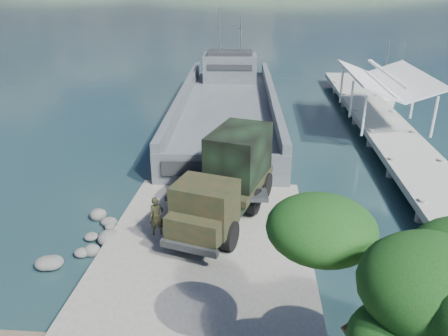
# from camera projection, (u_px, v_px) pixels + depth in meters

# --- Properties ---
(ground) EXTENTS (1400.00, 1400.00, 0.00)m
(ground) POSITION_uv_depth(u_px,v_px,m) (206.00, 254.00, 21.30)
(ground) COLOR #1A343F
(ground) RESTS_ON ground
(boat_ramp) EXTENTS (10.00, 18.00, 0.50)m
(boat_ramp) POSITION_uv_depth(u_px,v_px,m) (204.00, 262.00, 20.29)
(boat_ramp) COLOR slate
(boat_ramp) RESTS_ON ground
(shoreline_rocks) EXTENTS (3.20, 5.60, 0.90)m
(shoreline_rocks) POSITION_uv_depth(u_px,v_px,m) (86.00, 243.00, 22.20)
(shoreline_rocks) COLOR #525250
(shoreline_rocks) RESTS_ON ground
(pier) EXTENTS (6.40, 44.00, 6.10)m
(pier) POSITION_uv_depth(u_px,v_px,m) (384.00, 117.00, 36.93)
(pier) COLOR #A4A39A
(pier) RESTS_ON ground
(landing_craft) EXTENTS (10.07, 35.16, 10.35)m
(landing_craft) POSITION_uv_depth(u_px,v_px,m) (227.00, 112.00, 41.19)
(landing_craft) COLOR #464E53
(landing_craft) RESTS_ON ground
(military_truck) EXTENTS (5.29, 9.61, 4.28)m
(military_truck) POSITION_uv_depth(u_px,v_px,m) (229.00, 178.00, 23.21)
(military_truck) COLOR black
(military_truck) RESTS_ON boat_ramp
(soldier) EXTENTS (0.83, 0.67, 1.97)m
(soldier) POSITION_uv_depth(u_px,v_px,m) (157.00, 224.00, 21.06)
(soldier) COLOR black
(soldier) RESTS_ON boat_ramp
(sailboat_near) EXTENTS (1.99, 5.64, 6.76)m
(sailboat_near) POSITION_uv_depth(u_px,v_px,m) (382.00, 98.00, 48.17)
(sailboat_near) COLOR white
(sailboat_near) RESTS_ON ground
(sailboat_far) EXTENTS (2.43, 5.02, 5.88)m
(sailboat_far) POSITION_uv_depth(u_px,v_px,m) (399.00, 86.00, 53.52)
(sailboat_far) COLOR white
(sailboat_far) RESTS_ON ground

